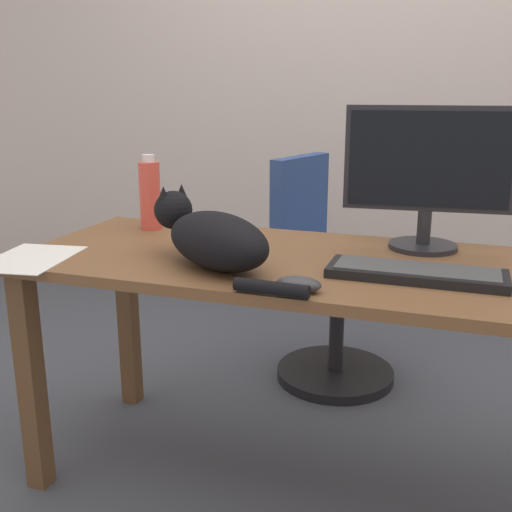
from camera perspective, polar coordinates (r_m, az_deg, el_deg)
The scene contains 10 objects.
ground_plane at distance 2.03m, azimuth 4.82°, elevation -20.11°, with size 8.00×8.00×0.00m, color #474C56.
back_wall at distance 3.17m, azimuth 12.59°, elevation 17.35°, with size 6.00×0.04×2.60m, color beige.
desk at distance 1.74m, azimuth 5.28°, elevation -3.38°, with size 1.66×0.67×0.71m.
office_chair at distance 2.51m, azimuth 6.61°, elevation -2.86°, with size 0.50×0.48×0.91m.
monitor at distance 1.85m, azimuth 15.70°, elevation 7.47°, with size 0.48×0.20×0.42m.
keyboard at distance 1.59m, azimuth 14.66°, elevation -1.54°, with size 0.44×0.15×0.03m.
cat at distance 1.63m, azimuth -4.08°, elevation 1.77°, with size 0.53×0.36×0.20m.
computer_mouse at distance 1.44m, azimuth 3.99°, elevation -2.62°, with size 0.11×0.06×0.04m, color #333338.
paper_sheet at distance 1.83m, azimuth -20.26°, elevation -0.20°, with size 0.21×0.30×0.00m, color white.
water_bottle at distance 2.09m, azimuth -9.82°, elevation 5.64°, with size 0.07×0.07×0.25m.
Camera 1 is at (0.38, -1.60, 1.18)m, focal length 43.06 mm.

